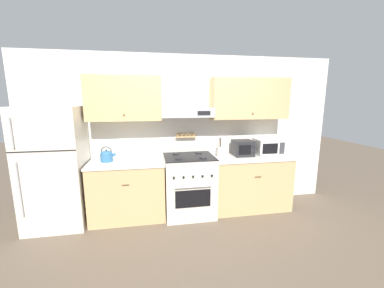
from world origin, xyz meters
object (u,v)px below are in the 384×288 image
Objects in this scene: toaster_oven at (243,148)px; stove_range at (189,185)px; microwave at (268,146)px; refrigerator at (55,168)px; tea_kettle at (107,156)px; utensil_crock at (220,151)px.

stove_range is at bearing -173.54° from toaster_oven.
microwave reaches higher than stove_range.
toaster_oven is at bearing 2.02° from refrigerator.
tea_kettle is at bearing 175.10° from stove_range.
refrigerator is 0.72m from tea_kettle.
toaster_oven is at bearing -0.25° from utensil_crock.
utensil_crock is 0.40m from toaster_oven.
utensil_crock is at bearing 2.38° from refrigerator.
refrigerator is at bearing -177.62° from utensil_crock.
refrigerator is at bearing 179.88° from stove_range.
utensil_crock reaches higher than tea_kettle.
utensil_crock is (1.79, 0.00, -0.00)m from tea_kettle.
toaster_oven is (2.88, 0.10, 0.16)m from refrigerator.
utensil_crock is at bearing 0.00° from tea_kettle.
tea_kettle is at bearing -179.61° from microwave.
microwave is (1.40, 0.13, 0.55)m from stove_range.
stove_range is 0.75m from utensil_crock.
toaster_oven is at bearing -0.04° from tea_kettle.
stove_range is 1.09m from toaster_oven.
tea_kettle is (-1.25, 0.11, 0.51)m from stove_range.
toaster_oven is at bearing -177.60° from microwave.
refrigerator is 3.94× the size of microwave.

